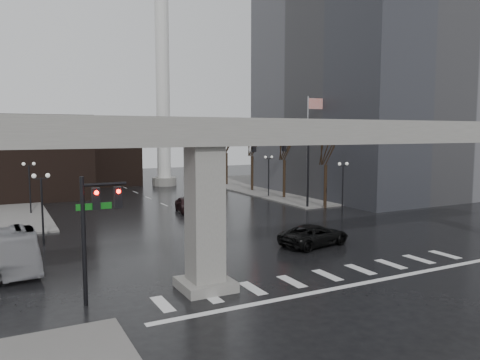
% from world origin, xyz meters
% --- Properties ---
extents(ground, '(160.00, 160.00, 0.00)m').
position_xyz_m(ground, '(0.00, 0.00, 0.00)').
color(ground, black).
rests_on(ground, ground).
extents(sidewalk_ne, '(28.00, 36.00, 0.15)m').
position_xyz_m(sidewalk_ne, '(26.00, 36.00, 0.07)').
color(sidewalk_ne, slate).
rests_on(sidewalk_ne, ground).
extents(elevated_guideway, '(48.00, 2.60, 8.70)m').
position_xyz_m(elevated_guideway, '(1.26, 0.00, 6.88)').
color(elevated_guideway, gray).
rests_on(elevated_guideway, ground).
extents(office_tower, '(22.00, 26.00, 42.00)m').
position_xyz_m(office_tower, '(28.00, 26.00, 21.00)').
color(office_tower, '#58585D').
rests_on(office_tower, ground).
extents(building_far_left, '(16.00, 14.00, 10.00)m').
position_xyz_m(building_far_left, '(-14.00, 42.00, 5.00)').
color(building_far_left, black).
rests_on(building_far_left, ground).
extents(building_far_mid, '(10.00, 10.00, 8.00)m').
position_xyz_m(building_far_mid, '(-2.00, 52.00, 4.00)').
color(building_far_mid, black).
rests_on(building_far_mid, ground).
extents(smokestack, '(3.60, 3.60, 30.00)m').
position_xyz_m(smokestack, '(6.00, 46.00, 13.35)').
color(smokestack, silver).
rests_on(smokestack, ground).
extents(signal_mast_arm, '(12.12, 0.43, 8.00)m').
position_xyz_m(signal_mast_arm, '(8.99, 18.80, 5.83)').
color(signal_mast_arm, black).
rests_on(signal_mast_arm, ground).
extents(signal_left_pole, '(2.30, 0.30, 6.00)m').
position_xyz_m(signal_left_pole, '(-12.25, 0.50, 4.07)').
color(signal_left_pole, black).
rests_on(signal_left_pole, ground).
extents(flagpole_assembly, '(2.06, 0.12, 12.00)m').
position_xyz_m(flagpole_assembly, '(15.29, 22.00, 7.53)').
color(flagpole_assembly, silver).
rests_on(flagpole_assembly, ground).
extents(lamp_right_0, '(1.22, 0.32, 5.11)m').
position_xyz_m(lamp_right_0, '(13.50, 14.00, 3.47)').
color(lamp_right_0, black).
rests_on(lamp_right_0, ground).
extents(lamp_right_1, '(1.22, 0.32, 5.11)m').
position_xyz_m(lamp_right_1, '(13.50, 28.00, 3.47)').
color(lamp_right_1, black).
rests_on(lamp_right_1, ground).
extents(lamp_right_2, '(1.22, 0.32, 5.11)m').
position_xyz_m(lamp_right_2, '(13.50, 42.00, 3.47)').
color(lamp_right_2, black).
rests_on(lamp_right_2, ground).
extents(lamp_left_0, '(1.22, 0.32, 5.11)m').
position_xyz_m(lamp_left_0, '(-13.50, 14.00, 3.47)').
color(lamp_left_0, black).
rests_on(lamp_left_0, ground).
extents(lamp_left_1, '(1.22, 0.32, 5.11)m').
position_xyz_m(lamp_left_1, '(-13.50, 28.00, 3.47)').
color(lamp_left_1, black).
rests_on(lamp_left_1, ground).
extents(lamp_left_2, '(1.22, 0.32, 5.11)m').
position_xyz_m(lamp_left_2, '(-13.50, 42.00, 3.47)').
color(lamp_left_2, black).
rests_on(lamp_left_2, ground).
extents(tree_right_0, '(1.09, 1.58, 7.50)m').
position_xyz_m(tree_right_0, '(14.53, 18.02, 2.79)').
color(tree_right_0, black).
rests_on(tree_right_0, ground).
extents(tree_right_1, '(1.09, 1.61, 7.67)m').
position_xyz_m(tree_right_1, '(14.53, 26.02, 2.85)').
color(tree_right_1, black).
rests_on(tree_right_1, ground).
extents(tree_right_2, '(1.10, 1.63, 7.85)m').
position_xyz_m(tree_right_2, '(14.53, 34.02, 2.91)').
color(tree_right_2, black).
rests_on(tree_right_2, ground).
extents(tree_right_3, '(1.11, 1.66, 8.02)m').
position_xyz_m(tree_right_3, '(14.53, 42.02, 2.98)').
color(tree_right_3, black).
rests_on(tree_right_3, ground).
extents(tree_right_4, '(1.12, 1.69, 8.19)m').
position_xyz_m(tree_right_4, '(14.53, 50.02, 3.04)').
color(tree_right_4, black).
rests_on(tree_right_4, ground).
extents(pickup_truck, '(5.77, 3.43, 1.50)m').
position_xyz_m(pickup_truck, '(3.52, 4.99, 0.75)').
color(pickup_truck, black).
rests_on(pickup_truck, ground).
extents(far_car, '(2.38, 4.60, 1.50)m').
position_xyz_m(far_car, '(0.53, 22.41, 0.75)').
color(far_car, black).
rests_on(far_car, ground).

